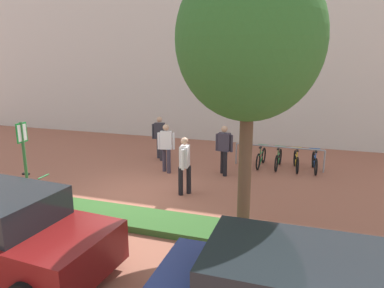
{
  "coord_description": "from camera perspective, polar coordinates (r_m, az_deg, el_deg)",
  "views": [
    {
      "loc": [
        4.62,
        -8.79,
        3.89
      ],
      "look_at": [
        0.98,
        2.25,
        1.11
      ],
      "focal_mm": 33.2,
      "sensor_mm": 36.0,
      "label": 1
    }
  ],
  "objects": [
    {
      "name": "bike_at_sign",
      "position": [
        10.8,
        -24.14,
        -6.93
      ],
      "size": [
        1.68,
        0.42,
        0.86
      ],
      "color": "black",
      "rests_on": "ground"
    },
    {
      "name": "bike_rack_cluster",
      "position": [
        13.36,
        13.7,
        -2.34
      ],
      "size": [
        3.21,
        1.6,
        0.83
      ],
      "color": "#99999E",
      "rests_on": "ground"
    },
    {
      "name": "tree_sidewalk",
      "position": [
        7.38,
        9.23,
        16.08
      ],
      "size": [
        2.96,
        2.96,
        5.9
      ],
      "color": "brown",
      "rests_on": "ground"
    },
    {
      "name": "ground_plane",
      "position": [
        10.66,
        -8.89,
        -8.12
      ],
      "size": [
        60.0,
        60.0,
        0.0
      ],
      "primitive_type": "plane",
      "color": "#9E5B47"
    },
    {
      "name": "bollard_steel",
      "position": [
        12.1,
        8.85,
        -3.24
      ],
      "size": [
        0.16,
        0.16,
        0.9
      ],
      "primitive_type": "cylinder",
      "color": "#ADADB2",
      "rests_on": "ground"
    },
    {
      "name": "building_facade",
      "position": [
        17.7,
        3.24,
        17.01
      ],
      "size": [
        28.0,
        1.2,
        10.0
      ],
      "primitive_type": "cube",
      "color": "silver",
      "rests_on": "ground"
    },
    {
      "name": "car_maroon_wagon",
      "position": [
        7.73,
        -28.31,
        -12.18
      ],
      "size": [
        4.41,
        2.25,
        1.54
      ],
      "color": "maroon",
      "rests_on": "ground"
    },
    {
      "name": "person_shirt_blue",
      "position": [
        10.31,
        -1.19,
        -2.94
      ],
      "size": [
        0.32,
        0.61,
        1.72
      ],
      "color": "black",
      "rests_on": "ground"
    },
    {
      "name": "planter_strip",
      "position": [
        9.08,
        -10.21,
        -11.59
      ],
      "size": [
        7.0,
        1.1,
        0.16
      ],
      "primitive_type": "cube",
      "color": "#336028",
      "rests_on": "ground"
    },
    {
      "name": "person_casual_tan",
      "position": [
        12.38,
        -4.16,
        -0.17
      ],
      "size": [
        0.59,
        0.34,
        1.72
      ],
      "color": "#383342",
      "rests_on": "ground"
    },
    {
      "name": "person_suited_navy",
      "position": [
        12.12,
        5.18,
        -0.49
      ],
      "size": [
        0.61,
        0.43,
        1.72
      ],
      "color": "black",
      "rests_on": "ground"
    },
    {
      "name": "parking_sign_post",
      "position": [
        10.34,
        -25.4,
        -1.15
      ],
      "size": [
        0.08,
        0.36,
        2.31
      ],
      "color": "#2D7238",
      "rests_on": "ground"
    },
    {
      "name": "person_suited_dark",
      "position": [
        14.03,
        -5.22,
        1.42
      ],
      "size": [
        0.6,
        0.44,
        1.72
      ],
      "color": "#2D2D38",
      "rests_on": "ground"
    }
  ]
}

